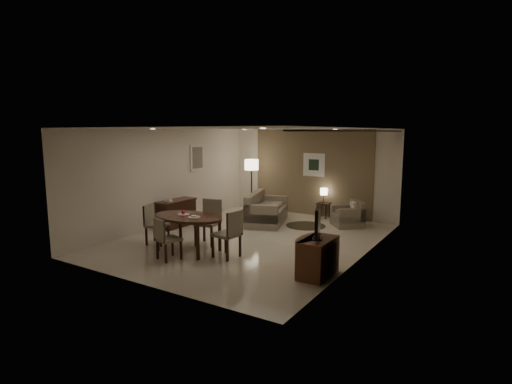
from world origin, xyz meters
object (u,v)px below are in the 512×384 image
Objects in this scene: side_table at (323,210)px; dining_table at (189,234)px; tv_cabinet at (318,257)px; console_desk at (176,213)px; armchair at (348,214)px; floor_lamp at (252,186)px; chair_near at (169,239)px; chair_far at (208,223)px; chair_right at (226,234)px; sofa at (267,208)px; chair_left at (157,225)px.

dining_table is at bearing -103.75° from side_table.
console_desk is at bearing 162.95° from tv_cabinet.
armchair is (2.19, 4.14, -0.04)m from dining_table.
tv_cabinet is at bearing -45.51° from floor_lamp.
chair_far reaches higher than chair_near.
armchair is at bearing -2.79° from floor_lamp.
sofa is (-0.89, 3.19, -0.07)m from chair_right.
chair_near is 0.85× the size of chair_far.
console_desk is 0.65× the size of sofa.
console_desk is 5.11m from tv_cabinet.
chair_right reaches higher than armchair.
dining_table is 0.91× the size of sofa.
chair_right is 2.17× the size of side_table.
chair_left is (-4.05, -0.04, 0.12)m from tv_cabinet.
side_table is at bearing -177.04° from chair_right.
armchair is at bearing 32.42° from console_desk.
chair_near is 3.94m from sofa.
chair_left is 1.98m from chair_right.
armchair is at bearing -34.38° from side_table.
armchair is at bearing 62.16° from dining_table.
tv_cabinet is at bearing 1.55° from dining_table.
chair_left is at bearing -114.61° from side_table.
dining_table reaches higher than tv_cabinet.
floor_lamp is at bearing -166.99° from side_table.
sofa is (0.03, 3.94, -0.00)m from chair_near.
dining_table is (-3.05, -0.08, 0.05)m from tv_cabinet.
console_desk is at bearing 12.24° from chair_left.
dining_table is 0.97× the size of floor_lamp.
chair_right reaches higher than side_table.
side_table is (3.03, 3.25, -0.14)m from console_desk.
dining_table is 2.11× the size of armchair.
dining_table reaches higher than side_table.
chair_left is 0.92× the size of chair_right.
tv_cabinet is 0.97× the size of chair_left.
dining_table is 1.01m from chair_left.
chair_left is 0.50× the size of sofa.
chair_right is at bearing -104.98° from chair_left.
chair_far is 1.03× the size of chair_right.
dining_table is 3.28m from sofa.
chair_near is 5.26m from armchair.
chair_right is at bearing -41.11° from chair_far.
sofa is at bearing -107.46° from armchair.
chair_left reaches higher than chair_near.
armchair is at bearing -97.32° from chair_near.
sofa is at bearing -34.95° from chair_left.
side_table is at bearing 47.03° from console_desk.
tv_cabinet is 4.06m from chair_left.
sofa reaches higher than armchair.
side_table is at bearing 111.41° from tv_cabinet.
chair_near is 1.27m from chair_left.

